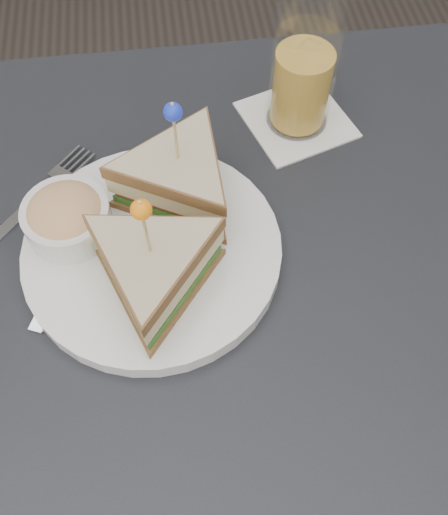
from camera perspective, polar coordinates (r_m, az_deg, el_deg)
ground_plane at (r=1.33m, az=-0.39°, el=-18.60°), size 3.50×3.50×0.00m
table at (r=0.68m, az=-0.73°, el=-6.27°), size 0.80×0.80×0.75m
plate_meal at (r=0.61m, az=-6.97°, el=2.93°), size 0.37×0.37×0.17m
cutlery_fork at (r=0.72m, az=-17.92°, el=5.79°), size 0.14×0.16×0.01m
cutlery_knife at (r=0.65m, az=-14.99°, el=-0.03°), size 0.09×0.19×0.01m
drink_set at (r=0.72m, az=7.80°, el=17.25°), size 0.16×0.16×0.16m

